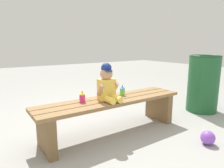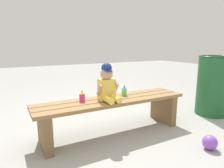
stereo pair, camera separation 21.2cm
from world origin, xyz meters
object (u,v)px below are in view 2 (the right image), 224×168
Objects in this scene: trash_bin at (213,85)px; sippy_cup_left at (82,96)px; park_bench at (113,109)px; sippy_cup_right at (124,91)px; toy_ball at (210,142)px; child_figure at (107,84)px.

sippy_cup_left is at bearing 174.68° from trash_bin.
sippy_cup_right is (0.18, 0.06, 0.18)m from park_bench.
sippy_cup_left is at bearing 180.00° from sippy_cup_right.
park_bench is 2.05× the size of trash_bin.
sippy_cup_left is 0.87× the size of toy_ball.
park_bench is 14.00× the size of sippy_cup_left.
toy_ball is at bearing -144.76° from trash_bin.
sippy_cup_left is 1.91m from trash_bin.
child_figure is at bearing 133.81° from toy_ball.
park_bench is 0.31m from child_figure.
sippy_cup_left reaches higher than toy_ball.
sippy_cup_left is at bearing 139.79° from toy_ball.
child_figure is 0.30m from sippy_cup_left.
child_figure is 1.65m from trash_bin.
toy_ball is 0.17× the size of trash_bin.
trash_bin reaches higher than sippy_cup_left.
child_figure is at bearing -165.90° from park_bench.
child_figure is 0.48× the size of trash_bin.
trash_bin is (1.64, -0.10, -0.15)m from child_figure.
child_figure is (-0.08, -0.02, 0.30)m from park_bench.
sippy_cup_left is at bearing 170.18° from park_bench.
sippy_cup_right is at bearing 16.65° from child_figure.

